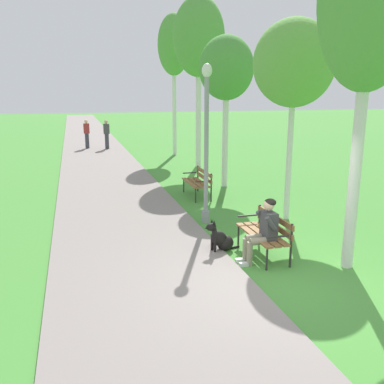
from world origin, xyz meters
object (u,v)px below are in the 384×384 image
object	(u,v)px
park_bench_mid	(199,180)
pedestrian_further_distant	(87,134)
pedestrian_distant	(107,135)
birch_tree_third	(226,69)
birch_tree_second	(294,64)
birch_tree_fourth	(199,38)
birch_tree_fifth	(174,46)
person_seated_on_near_bench	(263,228)
park_bench_near	(266,231)
lamp_post_near	(206,143)
dog_black	(221,239)

from	to	relation	value
park_bench_mid	pedestrian_further_distant	distance (m)	12.71
pedestrian_distant	pedestrian_further_distant	bearing A→B (deg)	151.36
birch_tree_third	pedestrian_further_distant	size ratio (longest dim) A/B	3.02
birch_tree_second	birch_tree_fourth	bearing A→B (deg)	89.64
birch_tree_fourth	birch_tree_fifth	world-z (taller)	birch_tree_fourth
person_seated_on_near_bench	birch_tree_third	bearing A→B (deg)	76.15
person_seated_on_near_bench	birch_tree_fourth	world-z (taller)	birch_tree_fourth
birch_tree_second	pedestrian_further_distant	xyz separation A→B (m)	(-4.39, 15.23, -2.99)
birch_tree_second	park_bench_near	bearing A→B (deg)	-127.23
birch_tree_fourth	pedestrian_further_distant	bearing A→B (deg)	121.76
birch_tree_fourth	pedestrian_further_distant	distance (m)	9.56
birch_tree_third	pedestrian_distant	world-z (taller)	birch_tree_third
park_bench_mid	birch_tree_third	distance (m)	3.80
park_bench_mid	person_seated_on_near_bench	size ratio (longest dim) A/B	1.20
lamp_post_near	birch_tree_fifth	size ratio (longest dim) A/B	0.56
pedestrian_distant	pedestrian_further_distant	distance (m)	1.21
dog_black	lamp_post_near	distance (m)	2.63
birch_tree_fourth	pedestrian_distant	size ratio (longest dim) A/B	4.23
dog_black	lamp_post_near	bearing A→B (deg)	81.39
park_bench_near	lamp_post_near	bearing A→B (deg)	101.67
park_bench_near	birch_tree_third	xyz separation A→B (m)	(1.38, 6.11, 3.39)
birch_tree_third	birch_tree_fourth	xyz separation A→B (m)	(0.26, 4.02, 1.42)
pedestrian_further_distant	dog_black	bearing A→B (deg)	-83.19
park_bench_mid	birch_tree_fourth	size ratio (longest dim) A/B	0.22
birch_tree_fourth	lamp_post_near	bearing A→B (deg)	-105.37
birch_tree_third	birch_tree_fourth	distance (m)	4.28
person_seated_on_near_bench	lamp_post_near	distance (m)	3.01
pedestrian_further_distant	person_seated_on_near_bench	bearing A→B (deg)	-81.62
dog_black	lamp_post_near	size ratio (longest dim) A/B	0.22
birch_tree_third	park_bench_near	bearing A→B (deg)	-102.69
lamp_post_near	birch_tree_second	distance (m)	2.80
lamp_post_near	pedestrian_further_distant	world-z (taller)	lamp_post_near
person_seated_on_near_bench	pedestrian_further_distant	xyz separation A→B (m)	(-2.60, 17.63, 0.16)
park_bench_near	pedestrian_further_distant	bearing A→B (deg)	99.20
birch_tree_fourth	pedestrian_distant	world-z (taller)	birch_tree_fourth
birch_tree_third	birch_tree_fifth	distance (m)	7.79
birch_tree_second	birch_tree_third	bearing A→B (deg)	93.05
lamp_post_near	birch_tree_third	bearing A→B (deg)	63.41
park_bench_mid	pedestrian_distant	size ratio (longest dim) A/B	0.91
park_bench_mid	dog_black	xyz separation A→B (m)	(-0.88, -4.53, -0.25)
park_bench_mid	birch_tree_fifth	bearing A→B (deg)	81.18
birch_tree_second	pedestrian_distant	xyz separation A→B (m)	(-3.33, 14.65, -2.99)
park_bench_near	park_bench_mid	distance (m)	4.95
dog_black	birch_tree_third	size ratio (longest dim) A/B	0.17
park_bench_near	dog_black	bearing A→B (deg)	151.56
park_bench_mid	pedestrian_distant	world-z (taller)	pedestrian_distant
dog_black	birch_tree_fifth	world-z (taller)	birch_tree_fifth
park_bench_mid	birch_tree_second	xyz separation A→B (m)	(1.50, -2.86, 3.32)
birch_tree_second	pedestrian_further_distant	distance (m)	16.13
birch_tree_third	birch_tree_fifth	size ratio (longest dim) A/B	0.72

